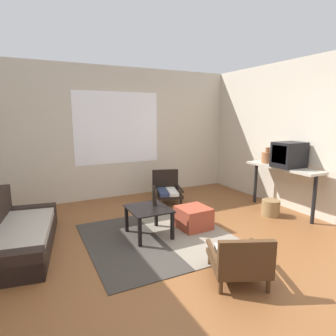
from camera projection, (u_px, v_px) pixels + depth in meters
The scene contains 14 objects.
ground_plane at pixel (192, 257), 3.50m from camera, with size 7.80×7.80×0.00m, color brown.
far_wall_with_window at pixel (117, 133), 5.94m from camera, with size 5.60×0.13×2.70m.
side_wall_right at pixel (321, 138), 4.68m from camera, with size 0.12×6.60×2.70m, color beige.
area_rug at pixel (159, 237), 4.05m from camera, with size 1.99×1.99×0.01m.
couch at pixel (14, 235), 3.63m from camera, with size 1.05×1.87×0.69m.
coffee_table at pixel (149, 213), 4.05m from camera, with size 0.56×0.63×0.42m.
armchair_by_window at pixel (167, 188), 5.68m from camera, with size 0.69×0.75×0.62m.
armchair_striped_foreground at pixel (239, 260), 2.93m from camera, with size 0.77×0.81×0.55m.
ottoman_orange at pixel (193, 218), 4.35m from camera, with size 0.46×0.46×0.34m, color #993D28.
console_shelf at pixel (283, 172), 5.00m from camera, with size 0.43×1.41×0.84m.
crt_television at pixel (289, 155), 4.85m from camera, with size 0.49×0.39×0.43m.
clay_vase at pixel (267, 157), 5.30m from camera, with size 0.20×0.20×0.29m.
glass_bottle at pixel (155, 197), 4.11m from camera, with size 0.07×0.07×0.30m.
wicker_basket at pixel (271, 208), 4.92m from camera, with size 0.31×0.31×0.28m, color olive.
Camera 1 is at (-1.71, -2.76, 1.73)m, focal length 30.20 mm.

